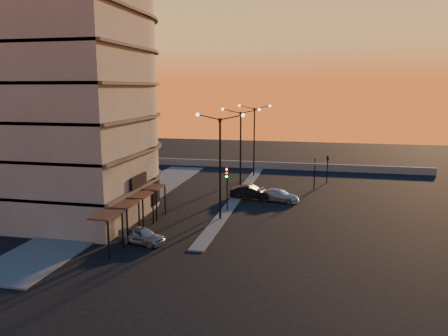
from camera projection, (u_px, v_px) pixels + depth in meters
ground at (220, 220)px, 39.08m from camera, size 120.00×120.00×0.00m
sidewalk_west at (130, 201)px, 45.14m from camera, size 5.00×40.00×0.12m
median at (240, 193)px, 48.68m from camera, size 1.20×36.00×0.12m
parapet at (273, 165)px, 63.54m from camera, size 44.00×0.50×1.00m
building at (71, 85)px, 39.92m from camera, size 14.35×17.08×25.00m
streetlamp_near at (220, 158)px, 38.07m from camera, size 4.32×0.32×9.51m
streetlamp_mid at (241, 144)px, 47.68m from camera, size 4.32×0.32×9.51m
streetlamp_far at (254, 135)px, 57.28m from camera, size 4.32×0.32×9.51m
traffic_light_main at (227, 182)px, 41.32m from camera, size 0.28×0.44×4.25m
signal_east_a at (314, 173)px, 50.48m from camera, size 0.13×0.16×3.60m
signal_east_b at (328, 158)px, 53.80m from camera, size 0.42×1.99×3.60m
car_hatchback at (142, 235)px, 33.06m from camera, size 3.95×2.31×1.26m
car_sedan at (251, 192)px, 46.30m from camera, size 4.44×1.86×1.43m
car_wagon at (279, 195)px, 45.43m from camera, size 4.58×2.73×1.24m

